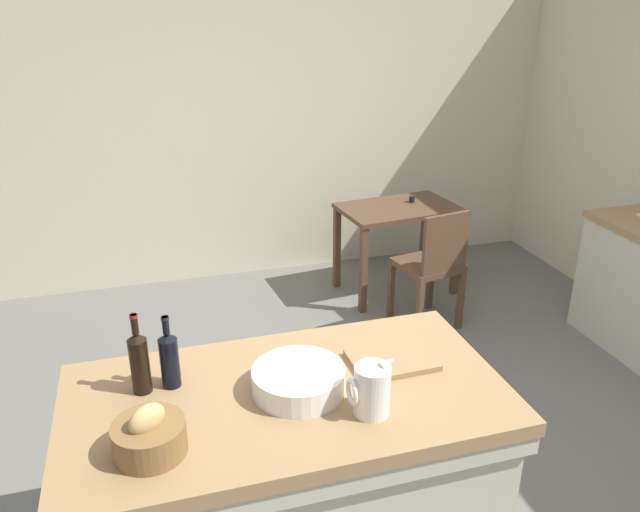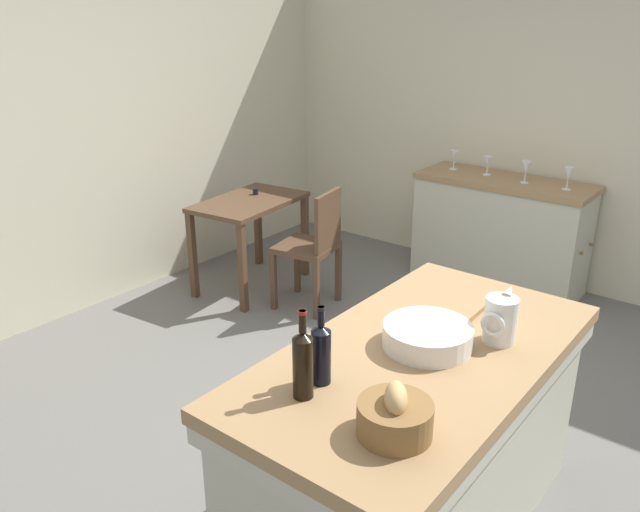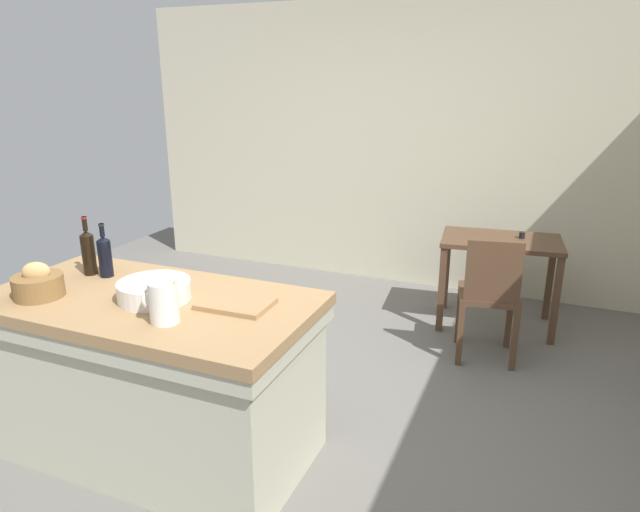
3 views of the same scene
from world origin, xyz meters
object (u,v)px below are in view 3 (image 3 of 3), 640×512
object	(u,v)px
cutting_board	(236,304)
wine_bottle_amber	(88,251)
wash_bowl	(154,290)
wine_bottle_dark	(105,255)
writing_desk	(500,253)
wooden_chair	(489,294)
pitcher	(163,301)
bread_basket	(38,284)
island_table	(155,371)

from	to	relation	value
cutting_board	wine_bottle_amber	world-z (taller)	wine_bottle_amber
wash_bowl	wine_bottle_dark	world-z (taller)	wine_bottle_dark
writing_desk	wash_bowl	size ratio (longest dim) A/B	2.71
wooden_chair	wine_bottle_amber	xyz separation A→B (m)	(-1.99, -1.56, 0.52)
writing_desk	wine_bottle_dark	distance (m)	2.92
writing_desk	pitcher	world-z (taller)	pitcher
wooden_chair	wash_bowl	distance (m)	2.28
wooden_chair	wine_bottle_amber	size ratio (longest dim) A/B	2.79
pitcher	bread_basket	world-z (taller)	pitcher
island_table	wine_bottle_amber	bearing A→B (deg)	162.66
bread_basket	pitcher	bearing A→B (deg)	-0.65
pitcher	wash_bowl	distance (m)	0.30
writing_desk	wooden_chair	distance (m)	0.65
pitcher	cutting_board	xyz separation A→B (m)	(0.20, 0.28, -0.09)
pitcher	cutting_board	world-z (taller)	pitcher
cutting_board	wine_bottle_dark	distance (m)	0.88
bread_basket	wine_bottle_amber	bearing A→B (deg)	92.41
wooden_chair	pitcher	bearing A→B (deg)	-122.13
writing_desk	bread_basket	world-z (taller)	bread_basket
pitcher	wine_bottle_amber	xyz separation A→B (m)	(-0.78, 0.37, 0.03)
pitcher	cutting_board	size ratio (longest dim) A/B	0.69
bread_basket	wine_bottle_dark	distance (m)	0.38
cutting_board	bread_basket	bearing A→B (deg)	-164.25
writing_desk	wash_bowl	distance (m)	2.78
wash_bowl	bread_basket	size ratio (longest dim) A/B	1.47
wine_bottle_dark	island_table	bearing A→B (deg)	-22.39
wooden_chair	wine_bottle_dark	bearing A→B (deg)	-140.45
bread_basket	wine_bottle_dark	xyz separation A→B (m)	(0.09, 0.37, 0.05)
wash_bowl	wine_bottle_dark	distance (m)	0.49
writing_desk	wooden_chair	world-z (taller)	wooden_chair
wine_bottle_amber	cutting_board	bearing A→B (deg)	-5.07
writing_desk	wine_bottle_amber	distance (m)	2.99
cutting_board	writing_desk	bearing A→B (deg)	66.16
island_table	wine_bottle_dark	distance (m)	0.69
cutting_board	wine_bottle_dark	size ratio (longest dim) A/B	1.13
writing_desk	cutting_board	distance (m)	2.52
writing_desk	pitcher	bearing A→B (deg)	-115.20
writing_desk	wine_bottle_dark	bearing A→B (deg)	-130.59
bread_basket	wash_bowl	bearing A→B (deg)	19.39
pitcher	wine_bottle_amber	distance (m)	0.86
pitcher	wine_bottle_dark	world-z (taller)	wine_bottle_dark
bread_basket	cutting_board	distance (m)	1.00
wooden_chair	pitcher	size ratio (longest dim) A/B	3.93
island_table	wine_bottle_dark	size ratio (longest dim) A/B	5.60
wooden_chair	pitcher	distance (m)	2.33
writing_desk	wash_bowl	bearing A→B (deg)	-121.02
wooden_chair	island_table	bearing A→B (deg)	-130.46
wash_bowl	cutting_board	bearing A→B (deg)	10.67
bread_basket	cutting_board	xyz separation A→B (m)	(0.96, 0.27, -0.05)
island_table	wine_bottle_amber	world-z (taller)	wine_bottle_amber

